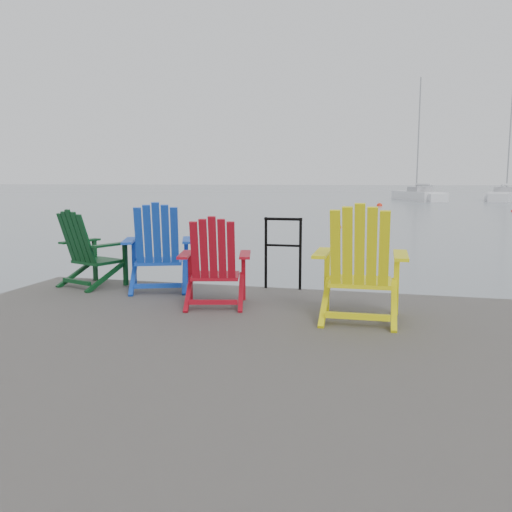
% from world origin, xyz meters
% --- Properties ---
extents(ground, '(400.00, 400.00, 0.00)m').
position_xyz_m(ground, '(0.00, 0.00, 0.00)').
color(ground, slate).
rests_on(ground, ground).
extents(dock, '(6.00, 5.00, 1.40)m').
position_xyz_m(dock, '(0.00, 0.00, 0.35)').
color(dock, '#282623').
rests_on(dock, ground).
extents(handrail, '(0.48, 0.04, 0.90)m').
position_xyz_m(handrail, '(0.25, 2.45, 1.04)').
color(handrail, black).
rests_on(handrail, dock).
extents(chair_green, '(0.93, 0.89, 0.97)m').
position_xyz_m(chair_green, '(-2.18, 1.98, 0.99)').
color(chair_green, '#093415').
rests_on(chair_green, dock).
extents(chair_blue, '(1.02, 0.98, 1.07)m').
position_xyz_m(chair_blue, '(-1.22, 1.97, 1.04)').
color(chair_blue, '#113EB3').
rests_on(chair_blue, dock).
extents(chair_red, '(0.89, 0.84, 0.96)m').
position_xyz_m(chair_red, '(-0.27, 1.32, 0.99)').
color(chair_red, maroon).
rests_on(chair_red, dock).
extents(chair_yellow, '(0.90, 0.84, 1.12)m').
position_xyz_m(chair_yellow, '(1.28, 1.07, 1.06)').
color(chair_yellow, yellow).
rests_on(chair_yellow, dock).
extents(sailboat_near, '(4.78, 8.47, 11.38)m').
position_xyz_m(sailboat_near, '(3.70, 48.25, 0.36)').
color(sailboat_near, silver).
rests_on(sailboat_near, ground).
extents(sailboat_mid, '(4.82, 9.24, 12.29)m').
position_xyz_m(sailboat_mid, '(11.54, 50.28, 0.35)').
color(sailboat_mid, silver).
rests_on(sailboat_mid, ground).
extents(buoy_b, '(0.35, 0.35, 0.35)m').
position_xyz_m(buoy_b, '(-0.56, 17.16, 0.00)').
color(buoy_b, '#CD400C').
rests_on(buoy_b, ground).
extents(buoy_d, '(0.41, 0.41, 0.41)m').
position_xyz_m(buoy_d, '(0.56, 36.18, 0.00)').
color(buoy_d, red).
rests_on(buoy_d, ground).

